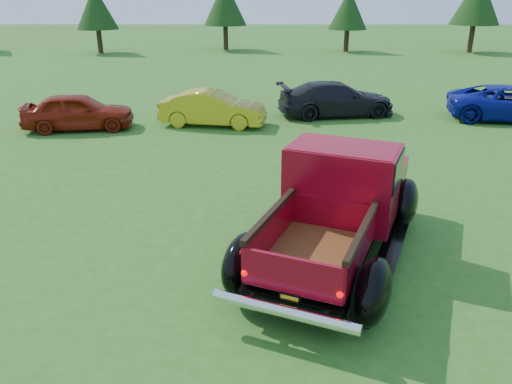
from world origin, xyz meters
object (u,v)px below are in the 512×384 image
tree_mid_right (348,9)px  tree_mid_left (225,3)px  show_car_grey (336,99)px  show_car_yellow (213,108)px  show_car_red (78,111)px  pickup_truck (341,201)px  tree_west (96,8)px  show_car_blue (512,103)px

tree_mid_right → tree_mid_left: bearing=173.7°
tree_mid_left → tree_mid_right: bearing=-6.3°
tree_mid_right → show_car_grey: size_ratio=1.03×
tree_mid_left → show_car_yellow: tree_mid_left is taller
tree_mid_right → show_car_red: 25.54m
show_car_red → show_car_grey: bearing=-85.7°
show_car_grey → tree_mid_left: bearing=4.3°
tree_mid_right → pickup_truck: tree_mid_right is taller
show_car_red → pickup_truck: bearing=-146.0°
pickup_truck → show_car_red: 11.05m
tree_mid_left → show_car_yellow: (0.93, -22.60, -2.79)m
tree_mid_left → pickup_truck: (3.94, -31.31, -2.47)m
show_car_yellow → tree_west: bearing=34.9°
tree_mid_left → show_car_blue: tree_mid_left is taller
tree_mid_right → pickup_truck: size_ratio=0.80×
tree_west → pickup_truck: 32.12m
tree_west → show_car_blue: 28.63m
tree_west → tree_mid_left: tree_mid_left is taller
show_car_red → show_car_grey: show_car_grey is taller
pickup_truck → show_car_blue: 12.13m
tree_mid_left → tree_mid_right: 9.06m
tree_mid_right → show_car_grey: (-3.65, -20.15, -2.35)m
show_car_yellow → show_car_blue: (10.57, 0.77, 0.01)m
tree_mid_left → show_car_grey: tree_mid_left is taller
show_car_blue → tree_west: bearing=57.5°
show_car_grey → tree_west: bearing=27.0°
tree_mid_right → show_car_red: tree_mid_right is taller
show_car_yellow → show_car_blue: show_car_blue is taller
tree_mid_left → show_car_red: bearing=-98.6°
tree_mid_right → show_car_grey: bearing=-100.3°
show_car_red → tree_mid_left: bearing=-17.0°
tree_mid_left → show_car_grey: bearing=-75.8°
tree_west → show_car_grey: (14.35, -19.15, -2.49)m
tree_mid_left → show_car_grey: (5.35, -21.15, -2.76)m
tree_west → tree_mid_right: tree_west is taller
show_car_red → show_car_grey: size_ratio=0.84×
tree_mid_right → show_car_yellow: (-8.07, -21.60, -2.38)m
tree_mid_right → show_car_red: bearing=-119.4°
tree_mid_right → show_car_blue: size_ratio=1.01×
tree_west → show_car_red: 21.99m
tree_mid_right → show_car_grey: tree_mid_right is taller
tree_west → show_car_blue: (20.50, -19.83, -2.50)m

